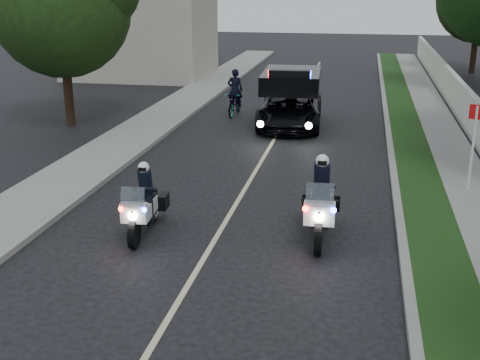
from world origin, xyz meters
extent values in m
plane|color=black|center=(0.00, 0.00, 0.00)|extent=(120.00, 120.00, 0.00)
cube|color=gray|center=(4.10, 10.00, 0.07)|extent=(0.20, 60.00, 0.15)
cube|color=#193814|center=(4.80, 10.00, 0.08)|extent=(1.20, 60.00, 0.16)
cube|color=gray|center=(6.10, 10.00, 0.08)|extent=(1.40, 60.00, 0.16)
cube|color=gray|center=(-4.10, 10.00, 0.07)|extent=(0.20, 60.00, 0.15)
cube|color=gray|center=(-5.20, 10.00, 0.08)|extent=(2.00, 60.00, 0.16)
cube|color=#A8A396|center=(-10.00, 26.00, 3.50)|extent=(8.00, 6.00, 7.00)
cube|color=#BFB78C|center=(0.00, 10.00, 0.00)|extent=(0.12, 50.00, 0.01)
imported|color=black|center=(0.30, 14.50, 0.00)|extent=(2.67, 5.28, 2.51)
imported|color=black|center=(-2.27, 16.16, 0.00)|extent=(0.74, 1.90, 0.98)
imported|color=black|center=(-2.27, 16.16, 0.00)|extent=(0.69, 0.50, 1.78)
camera|label=1|loc=(3.03, -9.53, 5.54)|focal=46.39mm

